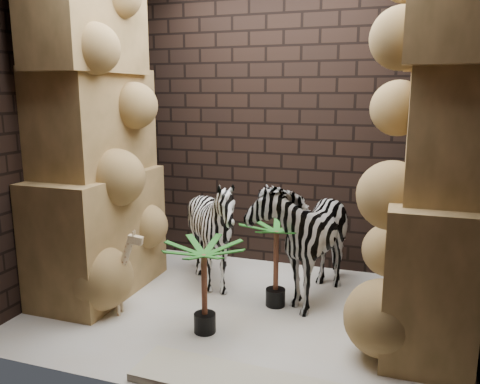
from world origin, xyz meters
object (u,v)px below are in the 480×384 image
(palm_front, at_px, (276,263))
(palm_back, at_px, (204,288))
(zebra_right, at_px, (305,225))
(giraffe_toy, at_px, (107,271))
(zebra_left, at_px, (213,237))

(palm_front, height_order, palm_back, palm_front)
(zebra_right, distance_m, palm_front, 0.46)
(zebra_right, relative_size, palm_back, 1.82)
(giraffe_toy, height_order, palm_front, palm_front)
(zebra_right, distance_m, zebra_left, 0.87)
(zebra_left, bearing_deg, palm_back, -66.63)
(giraffe_toy, bearing_deg, zebra_right, 19.27)
(giraffe_toy, bearing_deg, zebra_left, 39.16)
(palm_front, distance_m, palm_back, 0.75)
(zebra_right, height_order, palm_back, zebra_right)
(giraffe_toy, xyz_separation_m, palm_back, (0.88, -0.03, -0.01))
(zebra_left, bearing_deg, zebra_right, 14.14)
(giraffe_toy, height_order, palm_back, giraffe_toy)
(zebra_right, height_order, giraffe_toy, zebra_right)
(zebra_left, relative_size, giraffe_toy, 1.46)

